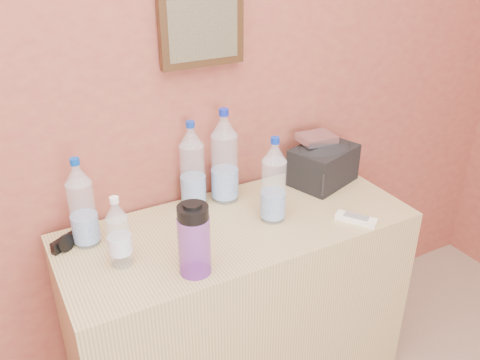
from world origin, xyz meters
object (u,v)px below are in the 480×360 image
object	(u,v)px
pet_large_a	(82,207)
foil_packet	(317,138)
pet_large_d	(274,184)
pet_large_b	(192,169)
nalgene_bottle	(194,239)
ac_remote	(356,219)
pet_large_c	(225,161)
pet_small	(119,235)
dresser	(239,309)
toiletry_bag	(323,163)
sunglasses	(72,238)

from	to	relation	value
pet_large_a	foil_packet	bearing A→B (deg)	0.63
pet_large_d	foil_packet	world-z (taller)	pet_large_d
pet_large_b	foil_packet	bearing A→B (deg)	-6.70
pet_large_a	foil_packet	world-z (taller)	pet_large_a
pet_large_b	nalgene_bottle	bearing A→B (deg)	-113.27
nalgene_bottle	ac_remote	bearing A→B (deg)	-1.07
pet_large_c	foil_packet	bearing A→B (deg)	-5.10
pet_large_d	ac_remote	xyz separation A→B (m)	(0.25, -0.16, -0.13)
pet_small	foil_packet	xyz separation A→B (m)	(0.85, 0.18, 0.08)
dresser	toiletry_bag	bearing A→B (deg)	15.02
sunglasses	toiletry_bag	world-z (taller)	toiletry_bag
pet_large_a	sunglasses	xyz separation A→B (m)	(-0.05, 0.02, -0.11)
nalgene_bottle	toiletry_bag	world-z (taller)	nalgene_bottle
pet_large_c	pet_large_a	bearing A→B (deg)	-175.18
nalgene_bottle	foil_packet	xyz separation A→B (m)	(0.67, 0.32, 0.07)
pet_large_d	foil_packet	bearing A→B (deg)	29.65
ac_remote	foil_packet	bearing A→B (deg)	136.05
dresser	pet_large_d	world-z (taller)	pet_large_d
pet_small	nalgene_bottle	bearing A→B (deg)	-38.10
pet_small	toiletry_bag	xyz separation A→B (m)	(0.87, 0.15, -0.02)
pet_large_b	pet_large_d	size ratio (longest dim) A/B	1.05
toiletry_bag	pet_large_c	bearing A→B (deg)	152.79
pet_large_b	pet_large_c	world-z (taller)	pet_large_c
pet_large_c	pet_large_b	bearing A→B (deg)	168.12
pet_large_d	foil_packet	distance (m)	0.35
foil_packet	sunglasses	bearing A→B (deg)	179.42
pet_large_b	sunglasses	world-z (taller)	pet_large_b
pet_large_c	toiletry_bag	distance (m)	0.42
pet_large_d	dresser	bearing A→B (deg)	168.95
dresser	pet_small	bearing A→B (deg)	-176.47
sunglasses	ac_remote	world-z (taller)	sunglasses
dresser	toiletry_bag	size ratio (longest dim) A/B	4.93
pet_large_c	nalgene_bottle	size ratio (longest dim) A/B	1.52
nalgene_bottle	sunglasses	size ratio (longest dim) A/B	1.50
pet_large_c	toiletry_bag	xyz separation A→B (m)	(0.41, -0.06, -0.07)
pet_small	ac_remote	size ratio (longest dim) A/B	1.64
ac_remote	foil_packet	xyz separation A→B (m)	(0.06, 0.33, 0.18)
pet_large_a	pet_large_c	size ratio (longest dim) A/B	0.85
pet_large_a	pet_large_b	bearing A→B (deg)	9.57
sunglasses	foil_packet	bearing A→B (deg)	-31.12
pet_large_d	ac_remote	distance (m)	0.32
nalgene_bottle	toiletry_bag	xyz separation A→B (m)	(0.69, 0.29, -0.03)
pet_small	ac_remote	distance (m)	0.82
pet_large_a	pet_large_c	world-z (taller)	pet_large_c
pet_large_b	pet_large_d	bearing A→B (deg)	-49.21
dresser	nalgene_bottle	size ratio (longest dim) A/B	5.22
toiletry_bag	foil_packet	xyz separation A→B (m)	(-0.02, 0.03, 0.10)
pet_large_d	nalgene_bottle	bearing A→B (deg)	-158.17
nalgene_bottle	pet_large_a	bearing A→B (deg)	128.92
ac_remote	toiletry_bag	xyz separation A→B (m)	(0.08, 0.30, 0.08)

